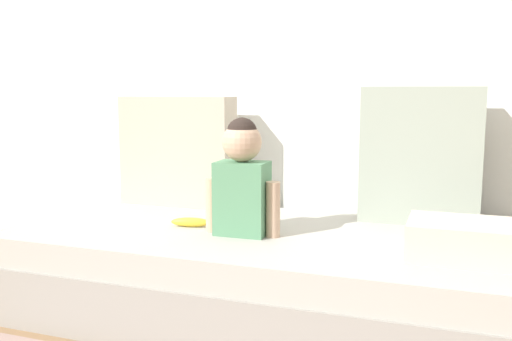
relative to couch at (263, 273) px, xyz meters
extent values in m
plane|color=#93704C|center=(0.00, 0.00, -0.18)|extent=(12.00, 12.00, 0.00)
cube|color=white|center=(0.00, 0.61, 1.03)|extent=(5.33, 0.10, 2.42)
cube|color=#9C978F|center=(0.00, 0.00, -0.06)|extent=(2.13, 0.95, 0.24)
cube|color=#B7B2A8|center=(0.00, 0.00, 0.12)|extent=(2.06, 0.93, 0.12)
cube|color=#C1B29E|center=(-0.59, 0.38, 0.45)|extent=(0.58, 0.16, 0.54)
cube|color=#99A393|center=(0.59, 0.38, 0.48)|extent=(0.50, 0.16, 0.59)
cube|color=#568E66|center=(-0.07, -0.07, 0.33)|extent=(0.21, 0.14, 0.29)
sphere|color=tan|center=(-0.07, -0.07, 0.55)|extent=(0.16, 0.16, 0.16)
sphere|color=#2D231E|center=(-0.07, -0.07, 0.59)|extent=(0.12, 0.12, 0.12)
cylinder|color=tan|center=(-0.20, -0.07, 0.29)|extent=(0.06, 0.06, 0.22)
cylinder|color=tan|center=(0.06, -0.07, 0.29)|extent=(0.06, 0.06, 0.22)
ellipsoid|color=yellow|center=(-0.31, -0.04, 0.20)|extent=(0.18, 0.08, 0.04)
cube|color=beige|center=(0.78, -0.12, 0.25)|extent=(0.40, 0.28, 0.13)
camera|label=1|loc=(0.74, -2.14, 0.76)|focal=39.61mm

